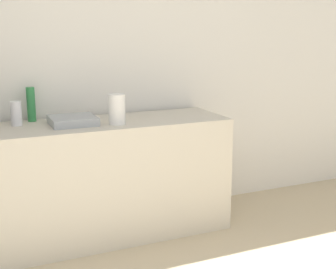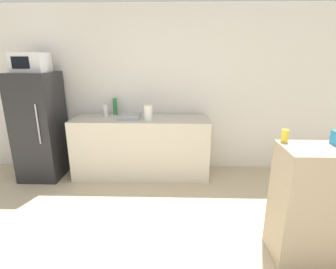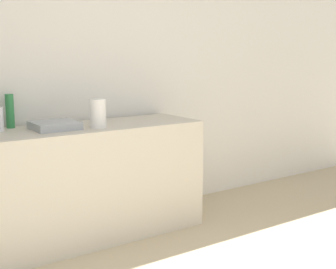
{
  "view_description": "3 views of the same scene",
  "coord_description": "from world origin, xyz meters",
  "views": [
    {
      "loc": [
        -0.97,
        -0.78,
        1.63
      ],
      "look_at": [
        0.16,
        1.76,
        1.0
      ],
      "focal_mm": 50.0,
      "sensor_mm": 36.0,
      "label": 1
    },
    {
      "loc": [
        0.48,
        -1.21,
        1.84
      ],
      "look_at": [
        0.39,
        1.94,
        0.89
      ],
      "focal_mm": 28.0,
      "sensor_mm": 36.0,
      "label": 2
    },
    {
      "loc": [
        -1.52,
        -0.76,
        1.51
      ],
      "look_at": [
        0.42,
        2.05,
        0.91
      ],
      "focal_mm": 50.0,
      "sensor_mm": 36.0,
      "label": 3
    }
  ],
  "objects": [
    {
      "name": "wall_back",
      "position": [
        0.0,
        3.04,
        1.3
      ],
      "size": [
        8.0,
        0.06,
        2.6
      ],
      "primitive_type": "cube",
      "color": "white",
      "rests_on": "ground_plane"
    },
    {
      "name": "counter",
      "position": [
        -0.05,
        2.66,
        0.46
      ],
      "size": [
        2.08,
        0.63,
        0.93
      ],
      "primitive_type": "cube",
      "color": "beige",
      "rests_on": "ground_plane"
    },
    {
      "name": "sink_basin",
      "position": [
        -0.23,
        2.66,
        0.96
      ],
      "size": [
        0.34,
        0.32,
        0.06
      ],
      "primitive_type": "cube",
      "color": "#9EA3A8",
      "rests_on": "counter"
    },
    {
      "name": "bottle_tall",
      "position": [
        -0.49,
        2.91,
        1.06
      ],
      "size": [
        0.06,
        0.06,
        0.27
      ],
      "primitive_type": "cylinder",
      "color": "#2D7F42",
      "rests_on": "counter"
    },
    {
      "name": "bottle_short",
      "position": [
        -0.61,
        2.78,
        1.02
      ],
      "size": [
        0.08,
        0.08,
        0.18
      ],
      "primitive_type": "cylinder",
      "color": "silver",
      "rests_on": "counter"
    },
    {
      "name": "paper_towel_roll",
      "position": [
        0.08,
        2.53,
        1.04
      ],
      "size": [
        0.13,
        0.13,
        0.23
      ],
      "primitive_type": "cylinder",
      "color": "white",
      "rests_on": "counter"
    }
  ]
}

